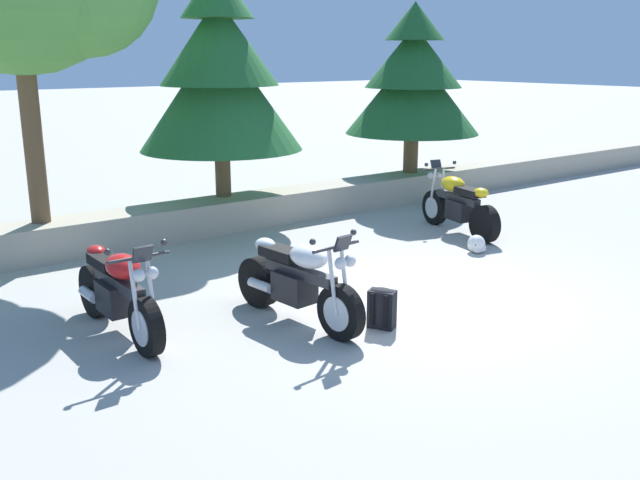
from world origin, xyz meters
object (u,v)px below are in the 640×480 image
at_px(motorcycle_yellow_far_right, 458,205).
at_px(pine_tree_mid_right, 413,79).
at_px(motorcycle_red_near_left, 119,293).
at_px(rider_backpack, 382,307).
at_px(pine_tree_mid_left, 219,73).
at_px(rider_helmet, 477,244).
at_px(motorcycle_white_centre, 298,282).

distance_m(motorcycle_yellow_far_right, pine_tree_mid_right, 3.74).
distance_m(motorcycle_red_near_left, rider_backpack, 2.92).
height_order(pine_tree_mid_left, pine_tree_mid_right, pine_tree_mid_left).
xyz_separation_m(motorcycle_red_near_left, pine_tree_mid_left, (3.45, 3.81, 2.21)).
bearing_deg(rider_helmet, rider_backpack, -156.24).
bearing_deg(motorcycle_white_centre, pine_tree_mid_left, 70.44).
relative_size(rider_backpack, pine_tree_mid_right, 0.13).
bearing_deg(rider_backpack, pine_tree_mid_right, 43.71).
relative_size(motorcycle_white_centre, rider_helmet, 7.38).
xyz_separation_m(rider_backpack, rider_helmet, (3.27, 1.44, -0.11)).
bearing_deg(motorcycle_white_centre, motorcycle_yellow_far_right, 21.25).
relative_size(motorcycle_white_centre, motorcycle_yellow_far_right, 1.01).
bearing_deg(pine_tree_mid_left, motorcycle_yellow_far_right, -43.72).
bearing_deg(motorcycle_white_centre, rider_backpack, -46.36).
bearing_deg(pine_tree_mid_left, motorcycle_red_near_left, -132.19).
distance_m(motorcycle_red_near_left, motorcycle_yellow_far_right, 6.52).
bearing_deg(rider_backpack, pine_tree_mid_left, 79.47).
relative_size(rider_helmet, pine_tree_mid_right, 0.08).
xyz_separation_m(motorcycle_white_centre, motorcycle_yellow_far_right, (4.66, 1.81, 0.00)).
height_order(motorcycle_red_near_left, rider_backpack, motorcycle_red_near_left).
bearing_deg(motorcycle_yellow_far_right, pine_tree_mid_right, 61.25).
xyz_separation_m(motorcycle_red_near_left, rider_helmet, (5.72, -0.13, -0.35)).
height_order(motorcycle_white_centre, motorcycle_yellow_far_right, same).
bearing_deg(rider_helmet, pine_tree_mid_left, 119.97).
distance_m(motorcycle_white_centre, pine_tree_mid_left, 5.44).
bearing_deg(pine_tree_mid_right, rider_backpack, -136.29).
relative_size(motorcycle_red_near_left, pine_tree_mid_left, 0.52).
distance_m(motorcycle_red_near_left, motorcycle_white_centre, 1.99).
bearing_deg(motorcycle_red_near_left, rider_helmet, -1.33).
relative_size(motorcycle_yellow_far_right, pine_tree_mid_left, 0.52).
bearing_deg(pine_tree_mid_left, rider_backpack, -100.53).
distance_m(motorcycle_white_centre, rider_helmet, 4.02).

